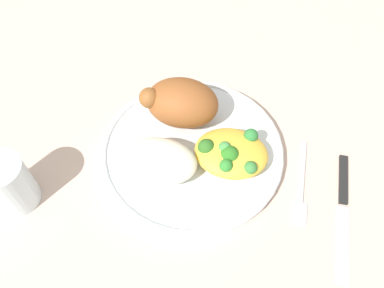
% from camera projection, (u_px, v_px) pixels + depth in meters
% --- Properties ---
extents(ground_plane, '(2.00, 2.00, 0.00)m').
position_uv_depth(ground_plane, '(192.00, 154.00, 0.62)').
color(ground_plane, beige).
extents(plate, '(0.27, 0.27, 0.02)m').
position_uv_depth(plate, '(192.00, 151.00, 0.61)').
color(plate, white).
rests_on(plate, ground_plane).
extents(roasted_chicken, '(0.12, 0.08, 0.07)m').
position_uv_depth(roasted_chicken, '(181.00, 103.00, 0.60)').
color(roasted_chicken, brown).
rests_on(roasted_chicken, plate).
extents(rice_pile, '(0.11, 0.07, 0.04)m').
position_uv_depth(rice_pile, '(158.00, 161.00, 0.57)').
color(rice_pile, white).
rests_on(rice_pile, plate).
extents(mac_cheese_with_broccoli, '(0.10, 0.08, 0.04)m').
position_uv_depth(mac_cheese_with_broccoli, '(231.00, 153.00, 0.58)').
color(mac_cheese_with_broccoli, gold).
rests_on(mac_cheese_with_broccoli, plate).
extents(fork, '(0.02, 0.14, 0.01)m').
position_uv_depth(fork, '(301.00, 184.00, 0.59)').
color(fork, '#B2B2B7').
rests_on(fork, ground_plane).
extents(knife, '(0.02, 0.19, 0.01)m').
position_uv_depth(knife, '(343.00, 205.00, 0.57)').
color(knife, black).
rests_on(knife, ground_plane).
extents(water_glass, '(0.06, 0.06, 0.08)m').
position_uv_depth(water_glass, '(9.00, 184.00, 0.54)').
color(water_glass, silver).
rests_on(water_glass, ground_plane).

